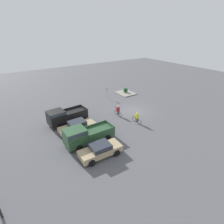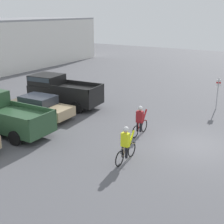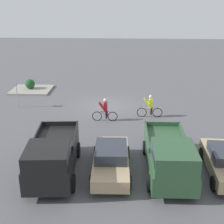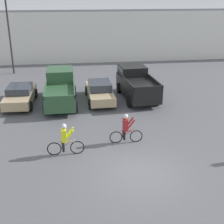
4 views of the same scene
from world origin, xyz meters
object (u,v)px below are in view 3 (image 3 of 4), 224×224
object	(u,v)px
shrub	(30,84)
pickup_truck_1	(53,156)
fire_lane_sign	(17,91)
sedan_1	(111,159)
cyclist_0	(105,110)
cyclist_1	(150,106)
pickup_truck_0	(170,156)

from	to	relation	value
shrub	pickup_truck_1	bearing A→B (deg)	110.82
pickup_truck_1	shrub	size ratio (longest dim) A/B	5.99
fire_lane_sign	pickup_truck_1	bearing A→B (deg)	117.47
pickup_truck_1	fire_lane_sign	bearing A→B (deg)	-62.53
sedan_1	cyclist_0	bearing A→B (deg)	-83.39
shrub	cyclist_1	bearing A→B (deg)	149.86
cyclist_1	shrub	size ratio (longest dim) A/B	2.09
shrub	pickup_truck_0	bearing A→B (deg)	128.20
pickup_truck_1	cyclist_1	bearing A→B (deg)	-122.52
pickup_truck_0	shrub	size ratio (longest dim) A/B	6.34
pickup_truck_0	cyclist_1	bearing A→B (deg)	-86.99
sedan_1	shrub	bearing A→B (deg)	-59.21
cyclist_0	cyclist_1	distance (m)	3.29
cyclist_0	fire_lane_sign	xyz separation A→B (m)	(6.99, -2.39, 0.50)
pickup_truck_0	sedan_1	bearing A→B (deg)	-4.71
sedan_1	pickup_truck_1	bearing A→B (deg)	10.36
pickup_truck_1	fire_lane_sign	xyz separation A→B (m)	(5.00, -9.61, 0.20)
sedan_1	cyclist_1	world-z (taller)	cyclist_1
sedan_1	cyclist_0	world-z (taller)	cyclist_0
sedan_1	fire_lane_sign	bearing A→B (deg)	-49.53
pickup_truck_1	fire_lane_sign	size ratio (longest dim) A/B	2.44
pickup_truck_0	sedan_1	xyz separation A→B (m)	(2.81, -0.23, -0.38)
sedan_1	fire_lane_sign	size ratio (longest dim) A/B	2.11
cyclist_1	shrub	bearing A→B (deg)	-30.14
cyclist_0	shrub	bearing A→B (deg)	-43.48
pickup_truck_0	sedan_1	world-z (taller)	pickup_truck_0
pickup_truck_0	cyclist_0	xyz separation A→B (m)	(3.58, -6.95, -0.28)
sedan_1	fire_lane_sign	world-z (taller)	fire_lane_sign
sedan_1	cyclist_0	distance (m)	6.76
cyclist_0	fire_lane_sign	size ratio (longest dim) A/B	0.83
pickup_truck_0	sedan_1	size ratio (longest dim) A/B	1.22
pickup_truck_1	shrub	distance (m)	15.26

